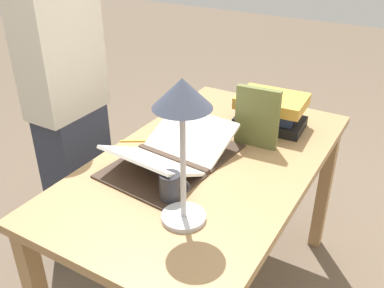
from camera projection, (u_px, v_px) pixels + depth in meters
name	position (u px, v px, depth m)	size (l,w,h in m)	color
reading_desk	(208.00, 181.00, 1.73)	(1.37, 0.79, 0.77)	#937047
open_book	(172.00, 153.00, 1.66)	(0.57, 0.39, 0.12)	#38281E
book_stack_tall	(271.00, 111.00, 1.90)	(0.23, 0.31, 0.15)	black
book_standing_upright	(257.00, 117.00, 1.73)	(0.04, 0.18, 0.25)	brown
reading_lamp	(182.00, 112.00, 1.18)	(0.17, 0.17, 0.47)	#ADADB2
coffee_mug	(171.00, 187.00, 1.43)	(0.08, 0.10, 0.10)	#28282D
pencil	(138.00, 141.00, 1.81)	(0.09, 0.14, 0.01)	gold
person_reader	(68.00, 106.00, 1.98)	(0.36, 0.22, 1.68)	#2D3342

